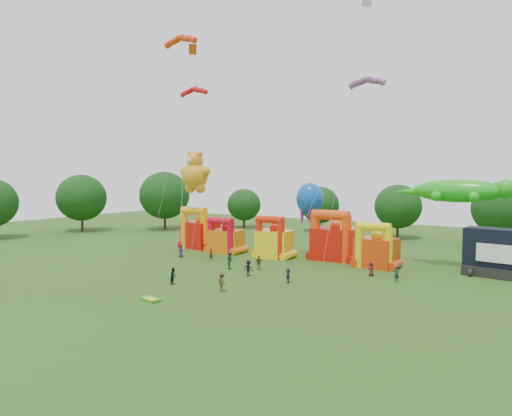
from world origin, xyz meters
The scene contains 24 objects.
ground centered at (0.00, 0.00, 0.00)m, with size 160.00×160.00×0.00m, color #315117.
tree_ring centered at (-1.16, 0.61, 6.26)m, with size 122.13×124.21×12.07m.
bouncy_castle_0 centered at (-15.09, 27.14, 2.44)m, with size 5.67×4.87×6.42m.
bouncy_castle_1 centered at (-9.11, 25.77, 2.01)m, with size 5.08×4.34×5.22m.
bouncy_castle_2 centered at (-1.10, 25.98, 2.23)m, with size 4.68×3.87×5.80m.
bouncy_castle_3 centered at (6.50, 28.92, 2.54)m, with size 5.92×4.88×6.72m.
bouncy_castle_4 centered at (12.77, 26.94, 2.15)m, with size 5.06×4.30×5.60m.
stage_trailer centered at (26.60, 28.86, 2.59)m, with size 8.82×4.37×5.37m.
teddy_bear_kite centered at (-14.19, 23.84, 7.52)m, with size 5.49×8.90×14.99m.
gecko_kite centered at (19.34, 28.26, 5.47)m, with size 13.62×11.51×10.87m.
octopus_kite centered at (2.18, 29.40, 6.23)m, with size 3.78×10.33×10.29m.
parafoil_kites centered at (3.81, 17.97, 11.35)m, with size 30.06×12.62×28.01m.
diamond_kites centered at (1.01, 15.85, 17.33)m, with size 23.82×17.60×43.15m.
folded_kite_bundle centered at (0.46, 1.35, 0.14)m, with size 2.14×1.36×0.31m.
spectator_0 centered at (-12.06, 19.52, 0.91)m, with size 0.88×0.58×1.81m, color #26253E.
spectator_1 centered at (-7.12, 19.87, 0.76)m, with size 0.56×0.36×1.52m, color maroon.
spectator_2 centered at (-1.73, 16.69, 0.98)m, with size 0.96×0.75×1.97m, color #163828.
spectator_3 centered at (2.31, 14.48, 0.89)m, with size 1.15×0.66×1.78m, color black.
spectator_4 centered at (1.45, 18.06, 0.83)m, with size 0.98×0.41×1.67m, color #472F1C.
spectator_5 centered at (7.53, 14.01, 0.76)m, with size 1.41×0.45×1.52m, color #292E45.
spectator_6 centered at (13.85, 21.77, 0.79)m, with size 0.77×0.50×1.58m, color #541822.
spectator_7 centered at (17.06, 20.33, 0.84)m, with size 0.62×0.40×1.69m, color #183E2B.
spectator_8 centered at (-2.13, 7.18, 0.86)m, with size 0.83×0.65×1.72m, color black.
spectator_9 centered at (3.87, 7.43, 0.96)m, with size 1.24×0.72×1.93m, color #463A1C.
Camera 1 is at (29.68, -27.42, 11.10)m, focal length 32.00 mm.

